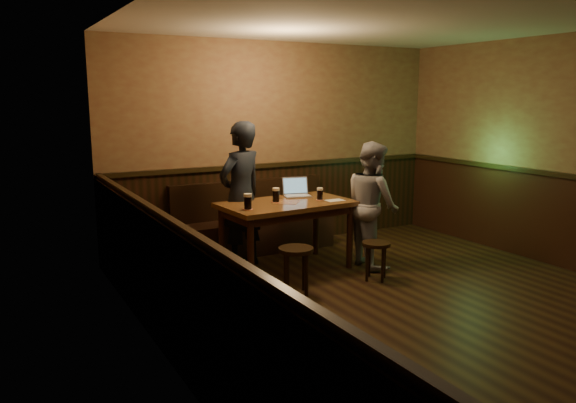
% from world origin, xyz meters
% --- Properties ---
extents(room, '(5.04, 6.04, 2.84)m').
position_xyz_m(room, '(0.00, 0.22, 1.20)').
color(room, black).
rests_on(room, ground).
extents(bench, '(2.20, 0.50, 0.95)m').
position_xyz_m(bench, '(-0.52, 2.75, 0.31)').
color(bench, black).
rests_on(bench, ground).
extents(pub_table, '(1.60, 0.98, 0.83)m').
position_xyz_m(pub_table, '(-0.52, 1.82, 0.72)').
color(pub_table, brown).
rests_on(pub_table, ground).
extents(stool_left, '(0.49, 0.49, 0.50)m').
position_xyz_m(stool_left, '(-0.85, 1.03, 0.40)').
color(stool_left, black).
rests_on(stool_left, ground).
extents(stool_right, '(0.33, 0.33, 0.44)m').
position_xyz_m(stool_right, '(0.18, 0.99, 0.35)').
color(stool_right, black).
rests_on(stool_right, ground).
extents(pint_left, '(0.12, 0.12, 0.18)m').
position_xyz_m(pint_left, '(-1.11, 1.64, 0.92)').
color(pint_left, '#B53816').
rests_on(pint_left, pub_table).
extents(pint_mid, '(0.11, 0.11, 0.17)m').
position_xyz_m(pint_mid, '(-0.64, 1.88, 0.92)').
color(pint_mid, '#B53816').
rests_on(pint_mid, pub_table).
extents(pint_right, '(0.10, 0.10, 0.15)m').
position_xyz_m(pint_right, '(-0.10, 1.75, 0.90)').
color(pint_right, '#B53816').
rests_on(pint_right, pub_table).
extents(laptop, '(0.38, 0.34, 0.23)m').
position_xyz_m(laptop, '(-0.22, 2.12, 0.89)').
color(laptop, silver).
rests_on(laptop, pub_table).
extents(menu, '(0.22, 0.15, 0.00)m').
position_xyz_m(menu, '(0.03, 1.63, 0.83)').
color(menu, silver).
rests_on(menu, pub_table).
extents(person_suit, '(0.76, 0.62, 1.78)m').
position_xyz_m(person_suit, '(-0.94, 2.22, 0.89)').
color(person_suit, black).
rests_on(person_suit, ground).
extents(person_grey, '(0.71, 0.84, 1.54)m').
position_xyz_m(person_grey, '(0.48, 1.47, 0.77)').
color(person_grey, gray).
rests_on(person_grey, ground).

